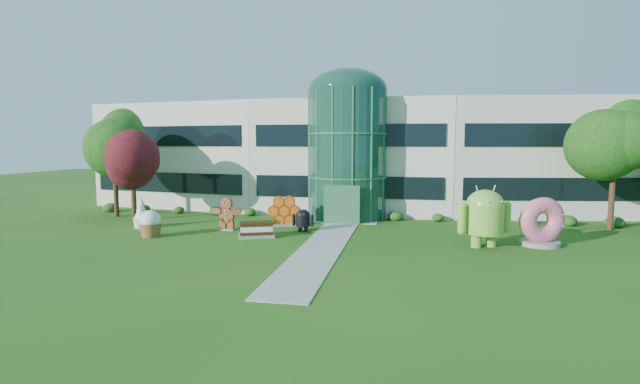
% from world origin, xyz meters
% --- Properties ---
extents(ground, '(140.00, 140.00, 0.00)m').
position_xyz_m(ground, '(0.00, 0.00, 0.00)').
color(ground, '#215114').
rests_on(ground, ground).
extents(building, '(46.00, 15.00, 9.30)m').
position_xyz_m(building, '(0.00, 18.00, 4.65)').
color(building, beige).
rests_on(building, ground).
extents(atrium, '(6.00, 6.00, 9.80)m').
position_xyz_m(atrium, '(0.00, 12.00, 4.90)').
color(atrium, '#194738').
rests_on(atrium, ground).
extents(walkway, '(2.40, 20.00, 0.04)m').
position_xyz_m(walkway, '(0.00, 2.00, 0.02)').
color(walkway, '#9E9E93').
rests_on(walkway, ground).
extents(tree_red, '(4.00, 4.00, 6.00)m').
position_xyz_m(tree_red, '(-15.50, 7.50, 3.00)').
color(tree_red, '#3F0C14').
rests_on(tree_red, ground).
extents(trees_backdrop, '(52.00, 8.00, 8.40)m').
position_xyz_m(trees_backdrop, '(0.00, 13.00, 4.20)').
color(trees_backdrop, '#124411').
rests_on(trees_backdrop, ground).
extents(android_green, '(3.96, 3.36, 3.80)m').
position_xyz_m(android_green, '(8.87, 3.07, 1.90)').
color(android_green, '#7ABC3C').
rests_on(android_green, ground).
extents(android_black, '(1.55, 1.08, 1.72)m').
position_xyz_m(android_black, '(-2.12, 5.72, 0.86)').
color(android_black, black).
rests_on(android_black, ground).
extents(donut, '(2.97, 2.13, 2.80)m').
position_xyz_m(donut, '(12.07, 4.08, 1.40)').
color(donut, '#DC5379').
rests_on(donut, ground).
extents(gingerbread, '(2.47, 1.11, 2.22)m').
position_xyz_m(gingerbread, '(-7.25, 5.27, 1.11)').
color(gingerbread, brown).
rests_on(gingerbread, ground).
extents(ice_cream_sandwich, '(2.43, 1.81, 0.97)m').
position_xyz_m(ice_cream_sandwich, '(-4.50, 3.22, 0.49)').
color(ice_cream_sandwich, black).
rests_on(ice_cream_sandwich, ground).
extents(honeycomb, '(2.60, 1.61, 1.92)m').
position_xyz_m(honeycomb, '(-3.86, 7.44, 0.96)').
color(honeycomb, orange).
rests_on(honeycomb, ground).
extents(froyo, '(1.43, 1.43, 2.08)m').
position_xyz_m(froyo, '(-13.32, 4.94, 1.04)').
color(froyo, white).
rests_on(froyo, ground).
extents(cupcake, '(1.58, 1.58, 1.68)m').
position_xyz_m(cupcake, '(-11.00, 2.15, 0.84)').
color(cupcake, white).
rests_on(cupcake, ground).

